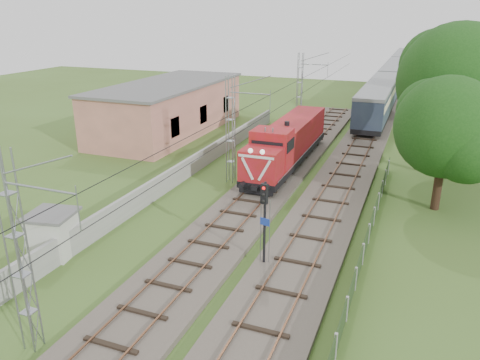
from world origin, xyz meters
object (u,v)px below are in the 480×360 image
at_px(coach_rake, 394,74).
at_px(signal_post, 264,210).
at_px(locomotive, 288,142).
at_px(relay_hut, 54,234).

distance_m(coach_rake, signal_post, 61.39).
xyz_separation_m(coach_rake, signal_post, (-1.61, -61.37, 0.60)).
distance_m(locomotive, coach_rake, 45.48).
height_order(signal_post, relay_hut, signal_post).
bearing_deg(relay_hut, locomotive, 68.58).
height_order(coach_rake, relay_hut, coach_rake).
bearing_deg(coach_rake, locomotive, -96.31).
xyz_separation_m(coach_rake, relay_hut, (-12.40, -64.07, -1.37)).
bearing_deg(signal_post, relay_hut, -165.96).
bearing_deg(coach_rake, relay_hut, -100.95).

